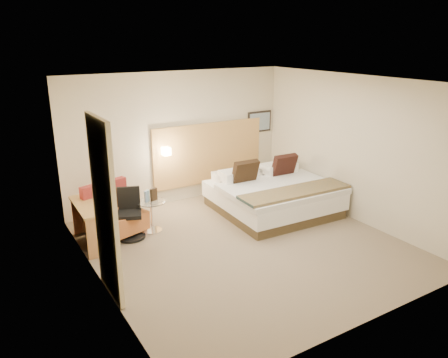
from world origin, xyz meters
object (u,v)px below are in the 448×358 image
lounge_chair (114,215)px  desk_chair (130,218)px  side_table (152,215)px  desk (94,212)px  bed (272,195)px

lounge_chair → desk_chair: 0.32m
side_table → desk: size_ratio=0.57×
lounge_chair → side_table: 0.66m
lounge_chair → bed: bearing=-10.4°
bed → desk_chair: bearing=173.7°
side_table → desk_chair: (-0.41, -0.04, 0.04)m
lounge_chair → desk: lounge_chair is taller
desk → bed: bearing=-6.5°
desk → lounge_chair: bearing=24.2°
lounge_chair → desk: (-0.37, -0.17, 0.20)m
lounge_chair → desk: 0.45m
desk → desk_chair: bearing=-7.4°
side_table → bed: bearing=-8.3°
bed → desk_chair: (-2.83, 0.31, 0.02)m
lounge_chair → side_table: lounge_chair is taller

